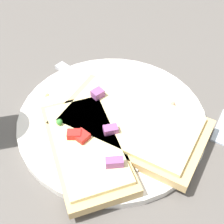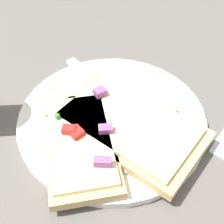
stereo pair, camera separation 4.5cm
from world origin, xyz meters
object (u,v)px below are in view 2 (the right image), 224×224
(fork, at_px, (91,126))
(pizza_slice_corner, at_px, (79,142))
(plate, at_px, (112,119))
(pizza_slice_main, at_px, (129,126))
(knife, at_px, (103,88))

(fork, relative_size, pizza_slice_corner, 1.09)
(fork, bearing_deg, plate, 84.93)
(plate, height_order, pizza_slice_main, pizza_slice_main)
(knife, height_order, pizza_slice_corner, pizza_slice_corner)
(knife, bearing_deg, fork, -50.42)
(plate, relative_size, pizza_slice_corner, 1.47)
(plate, distance_m, pizza_slice_main, 0.04)
(knife, distance_m, pizza_slice_main, 0.09)
(fork, relative_size, pizza_slice_main, 1.00)
(plate, height_order, fork, fork)
(plate, height_order, knife, knife)
(fork, relative_size, knife, 0.95)
(pizza_slice_corner, bearing_deg, pizza_slice_main, 102.28)
(knife, bearing_deg, pizza_slice_main, -15.66)
(plate, bearing_deg, pizza_slice_corner, -91.65)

